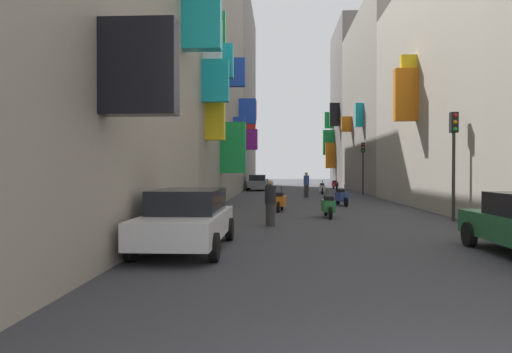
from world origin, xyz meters
The scene contains 19 objects.
ground_plane centered at (0.00, 30.00, 0.00)m, with size 140.00×140.00×0.00m, color #38383D.
building_left_mid_a centered at (-7.95, 17.00, 7.79)m, with size 7.19×3.13×15.63m.
building_left_mid_b centered at (-7.99, 28.33, 8.89)m, with size 7.38×19.54×17.79m.
building_left_mid_c centered at (-8.00, 49.05, 10.53)m, with size 7.14×21.90×21.07m.
building_right_mid_a centered at (7.99, 21.28, 6.10)m, with size 7.12×17.63×12.19m.
building_right_mid_b centered at (8.00, 39.03, 7.83)m, with size 6.95×17.88×15.66m.
building_right_mid_c centered at (7.98, 53.99, 9.56)m, with size 7.39×12.03×19.16m.
parked_car_grey centered at (-3.83, 40.69, 0.76)m, with size 1.87×4.27×1.46m.
parked_car_white centered at (-3.97, 7.89, 0.74)m, with size 1.89×4.48×1.41m.
scooter_green centered at (0.14, 15.53, 0.46)m, with size 0.47×1.84×1.13m.
scooter_red centered at (3.84, 44.53, 0.46)m, with size 0.57×1.83×1.13m.
scooter_blue centered at (1.52, 21.92, 0.46)m, with size 0.63×1.98×1.13m.
scooter_orange centered at (-1.76, 18.37, 0.46)m, with size 0.58×1.97×1.13m.
scooter_white centered at (1.59, 34.06, 0.46)m, with size 0.49×1.81×1.13m.
scooter_black centered at (-3.41, 51.60, 0.46)m, with size 0.79×1.70×1.13m.
pedestrian_crossing centered at (0.08, 29.46, 0.87)m, with size 0.44×0.44×1.75m.
pedestrian_near_left centered at (-2.09, 12.59, 0.77)m, with size 0.40×0.40×1.55m.
traffic_light_near_corner centered at (4.59, 32.98, 2.73)m, with size 0.26×0.34×3.99m.
traffic_light_far_corner centered at (4.60, 14.41, 2.74)m, with size 0.26×0.34×4.00m.
Camera 1 is at (-1.79, -3.08, 1.86)m, focal length 32.83 mm.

